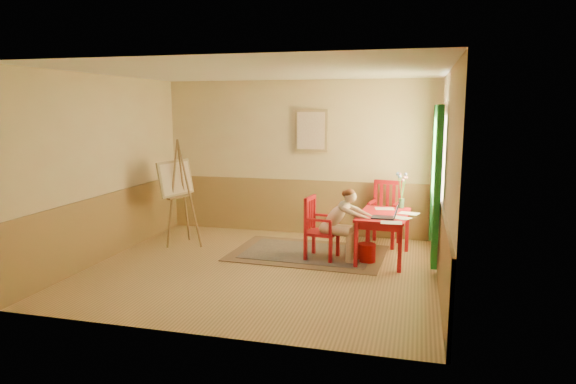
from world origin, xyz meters
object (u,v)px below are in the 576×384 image
(easel, at_px, (177,183))
(figure, at_px, (340,221))
(chair_left, at_px, (319,228))
(laptop, at_px, (388,215))
(table, at_px, (383,219))
(chair_back, at_px, (385,213))

(easel, bearing_deg, figure, -6.03)
(chair_left, distance_m, laptop, 1.08)
(table, xyz_separation_m, chair_left, (-0.96, -0.20, -0.15))
(table, relative_size, chair_left, 1.28)
(chair_left, bearing_deg, chair_back, 50.51)
(figure, bearing_deg, easel, 173.97)
(chair_back, xyz_separation_m, figure, (-0.58, -1.15, 0.08))
(chair_left, xyz_separation_m, easel, (-2.49, 0.26, 0.58))
(table, relative_size, laptop, 3.09)
(chair_back, distance_m, easel, 3.55)
(chair_back, relative_size, figure, 0.97)
(chair_left, distance_m, easel, 2.57)
(table, bearing_deg, laptop, -76.40)
(laptop, xyz_separation_m, easel, (-3.52, 0.38, 0.29))
(figure, xyz_separation_m, easel, (-2.82, 0.30, 0.44))
(table, bearing_deg, figure, -158.90)
(chair_left, bearing_deg, laptop, -6.80)
(chair_back, relative_size, easel, 0.60)
(laptop, distance_m, easel, 3.56)
(chair_back, xyz_separation_m, easel, (-3.40, -0.85, 0.52))
(chair_left, bearing_deg, figure, -6.43)
(chair_left, distance_m, figure, 0.36)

